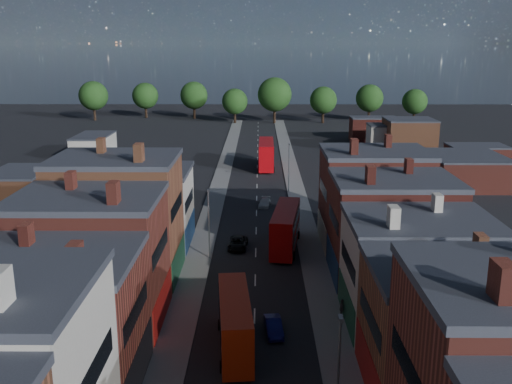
{
  "coord_description": "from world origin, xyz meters",
  "views": [
    {
      "loc": [
        0.42,
        -30.49,
        23.62
      ],
      "look_at": [
        0.0,
        37.01,
        6.01
      ],
      "focal_mm": 40.0,
      "sensor_mm": 36.0,
      "label": 1
    }
  ],
  "objects_px": {
    "bus_1": "(285,228)",
    "car_2": "(238,243)",
    "car_3": "(265,203)",
    "bus_2": "(266,154)",
    "ped_3": "(342,309)",
    "bus_0": "(235,322)",
    "car_1": "(274,327)"
  },
  "relations": [
    {
      "from": "bus_0",
      "to": "car_1",
      "type": "height_order",
      "value": "bus_0"
    },
    {
      "from": "car_1",
      "to": "ped_3",
      "type": "relative_size",
      "value": 2.16
    },
    {
      "from": "bus_1",
      "to": "car_2",
      "type": "bearing_deg",
      "value": -173.18
    },
    {
      "from": "ped_3",
      "to": "bus_0",
      "type": "bearing_deg",
      "value": 115.45
    },
    {
      "from": "bus_2",
      "to": "car_3",
      "type": "height_order",
      "value": "bus_2"
    },
    {
      "from": "car_2",
      "to": "car_3",
      "type": "height_order",
      "value": "car_2"
    },
    {
      "from": "bus_0",
      "to": "car_3",
      "type": "xyz_separation_m",
      "value": [
        2.7,
        41.31,
        -1.83
      ]
    },
    {
      "from": "car_1",
      "to": "bus_2",
      "type": "bearing_deg",
      "value": 84.2
    },
    {
      "from": "car_3",
      "to": "ped_3",
      "type": "xyz_separation_m",
      "value": [
        6.5,
        -36.18,
        0.45
      ]
    },
    {
      "from": "bus_1",
      "to": "bus_2",
      "type": "xyz_separation_m",
      "value": [
        -1.77,
        45.11,
        0.24
      ]
    },
    {
      "from": "bus_0",
      "to": "bus_2",
      "type": "relative_size",
      "value": 0.84
    },
    {
      "from": "car_3",
      "to": "car_1",
      "type": "bearing_deg",
      "value": -81.91
    },
    {
      "from": "bus_0",
      "to": "car_2",
      "type": "bearing_deg",
      "value": 86.46
    },
    {
      "from": "bus_2",
      "to": "bus_0",
      "type": "bearing_deg",
      "value": -92.27
    },
    {
      "from": "bus_1",
      "to": "ped_3",
      "type": "relative_size",
      "value": 6.5
    },
    {
      "from": "car_2",
      "to": "car_3",
      "type": "xyz_separation_m",
      "value": [
        3.35,
        18.16,
        -0.09
      ]
    },
    {
      "from": "bus_2",
      "to": "car_3",
      "type": "distance_m",
      "value": 26.94
    },
    {
      "from": "bus_0",
      "to": "car_2",
      "type": "distance_m",
      "value": 23.22
    },
    {
      "from": "bus_1",
      "to": "car_3",
      "type": "height_order",
      "value": "bus_1"
    },
    {
      "from": "bus_1",
      "to": "bus_0",
      "type": "bearing_deg",
      "value": -94.27
    },
    {
      "from": "car_2",
      "to": "ped_3",
      "type": "xyz_separation_m",
      "value": [
        9.85,
        -18.02,
        0.37
      ]
    },
    {
      "from": "car_1",
      "to": "ped_3",
      "type": "distance_m",
      "value": 6.61
    },
    {
      "from": "bus_0",
      "to": "bus_1",
      "type": "bearing_deg",
      "value": 72.61
    },
    {
      "from": "bus_0",
      "to": "ped_3",
      "type": "relative_size",
      "value": 5.87
    },
    {
      "from": "car_2",
      "to": "bus_1",
      "type": "bearing_deg",
      "value": 2.19
    },
    {
      "from": "ped_3",
      "to": "car_1",
      "type": "bearing_deg",
      "value": 109.39
    },
    {
      "from": "car_1",
      "to": "car_2",
      "type": "relative_size",
      "value": 0.83
    },
    {
      "from": "bus_0",
      "to": "bus_1",
      "type": "height_order",
      "value": "bus_1"
    },
    {
      "from": "bus_0",
      "to": "car_2",
      "type": "xyz_separation_m",
      "value": [
        -0.65,
        23.15,
        -1.74
      ]
    },
    {
      "from": "bus_2",
      "to": "ped_3",
      "type": "xyz_separation_m",
      "value": [
        5.97,
        -63.02,
        -1.85
      ]
    },
    {
      "from": "bus_0",
      "to": "car_1",
      "type": "xyz_separation_m",
      "value": [
        3.13,
        2.54,
        -1.75
      ]
    },
    {
      "from": "bus_0",
      "to": "car_3",
      "type": "height_order",
      "value": "bus_0"
    }
  ]
}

